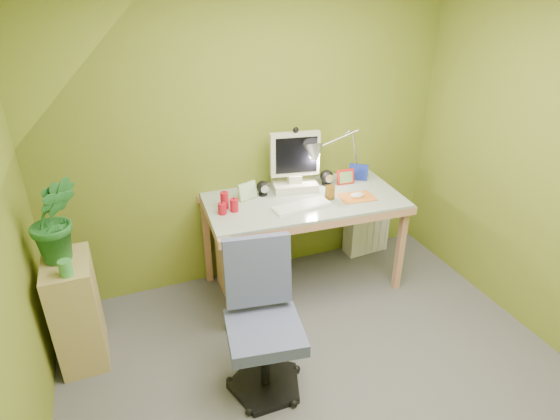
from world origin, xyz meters
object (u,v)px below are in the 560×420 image
object	(u,v)px
side_ledge	(77,311)
potted_plant	(55,219)
task_chair	(265,331)
radiator	(366,231)
monitor	(295,156)
desk	(302,243)
desk_lamp	(347,144)

from	to	relation	value
side_ledge	potted_plant	bearing A→B (deg)	90.00
task_chair	radiator	world-z (taller)	task_chair
monitor	radiator	bearing A→B (deg)	16.57
side_ledge	task_chair	world-z (taller)	task_chair
desk	radiator	distance (m)	0.83
monitor	radiator	xyz separation A→B (m)	(0.76, 0.09, -0.87)
desk_lamp	side_ledge	world-z (taller)	desk_lamp
task_chair	radiator	distance (m)	1.85
desk	monitor	bearing A→B (deg)	93.53
side_ledge	task_chair	xyz separation A→B (m)	(1.04, -0.69, 0.07)
desk	desk_lamp	xyz separation A→B (m)	(0.45, 0.18, 0.71)
potted_plant	desk	bearing A→B (deg)	5.82
monitor	radiator	world-z (taller)	monitor
radiator	desk	bearing A→B (deg)	-164.23
potted_plant	task_chair	distance (m)	1.40
desk_lamp	radiator	xyz separation A→B (m)	(0.31, 0.09, -0.91)
desk_lamp	side_ledge	bearing A→B (deg)	178.59
potted_plant	task_chair	xyz separation A→B (m)	(1.04, -0.74, -0.57)
monitor	potted_plant	world-z (taller)	monitor
desk	potted_plant	bearing A→B (deg)	-170.65
task_chair	monitor	bearing A→B (deg)	68.27
desk	potted_plant	world-z (taller)	potted_plant
side_ledge	desk_lamp	bearing A→B (deg)	10.67
desk	side_ledge	distance (m)	1.70
desk	side_ledge	world-z (taller)	desk
side_ledge	potted_plant	distance (m)	0.65
side_ledge	radiator	distance (m)	2.50
desk	side_ledge	bearing A→B (deg)	-168.97
desk	potted_plant	size ratio (longest dim) A/B	2.71
potted_plant	task_chair	world-z (taller)	potted_plant
potted_plant	desk_lamp	bearing A→B (deg)	9.36
side_ledge	monitor	bearing A→B (deg)	13.43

